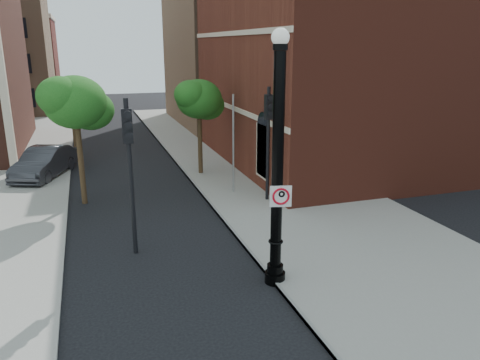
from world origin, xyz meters
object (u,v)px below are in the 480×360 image
object	(u,v)px
lamppost	(277,174)
no_parking_sign	(281,196)
traffic_signal_left	(129,152)
traffic_signal_right	(268,126)
parked_car	(44,163)

from	to	relation	value
lamppost	no_parking_sign	xyz separation A→B (m)	(0.05, -0.18, -0.60)
no_parking_sign	traffic_signal_left	xyz separation A→B (m)	(-3.82, 3.59, 0.79)
lamppost	traffic_signal_left	xyz separation A→B (m)	(-3.77, 3.41, 0.18)
traffic_signal_right	parked_car	bearing A→B (deg)	143.66
lamppost	parked_car	bearing A→B (deg)	116.58
lamppost	parked_car	size ratio (longest dim) A/B	1.49
parked_car	traffic_signal_right	size ratio (longest dim) A/B	0.95
traffic_signal_left	traffic_signal_right	bearing A→B (deg)	36.25
lamppost	traffic_signal_right	size ratio (longest dim) A/B	1.42
parked_car	traffic_signal_left	bearing A→B (deg)	-51.13
no_parking_sign	traffic_signal_right	world-z (taller)	traffic_signal_right
traffic_signal_left	traffic_signal_right	size ratio (longest dim) A/B	1.02
parked_car	traffic_signal_left	distance (m)	12.17
traffic_signal_left	lamppost	bearing A→B (deg)	-36.25
parked_car	traffic_signal_left	size ratio (longest dim) A/B	0.93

